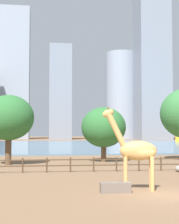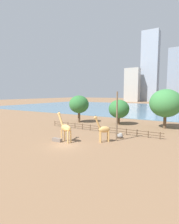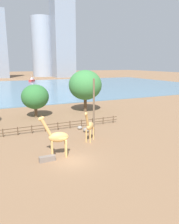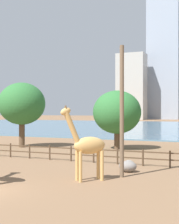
{
  "view_description": "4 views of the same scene",
  "coord_description": "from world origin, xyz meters",
  "px_view_note": "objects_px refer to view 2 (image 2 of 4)",
  "views": [
    {
      "loc": [
        -6.92,
        -18.95,
        3.57
      ],
      "look_at": [
        -3.78,
        4.77,
        4.99
      ],
      "focal_mm": 55.0,
      "sensor_mm": 36.0,
      "label": 1
    },
    {
      "loc": [
        17.27,
        -21.23,
        8.3
      ],
      "look_at": [
        2.47,
        3.45,
        5.22
      ],
      "focal_mm": 28.0,
      "sensor_mm": 36.0,
      "label": 2
    },
    {
      "loc": [
        -7.9,
        -21.46,
        10.78
      ],
      "look_at": [
        3.76,
        3.86,
        4.51
      ],
      "focal_mm": 35.0,
      "sensor_mm": 36.0,
      "label": 3
    },
    {
      "loc": [
        12.93,
        -14.36,
        4.33
      ],
      "look_at": [
        3.89,
        6.31,
        4.26
      ],
      "focal_mm": 55.0,
      "sensor_mm": 36.0,
      "label": 4
    }
  ],
  "objects_px": {
    "giraffe_tall": "(65,128)",
    "tree_right_tall": "(119,109)",
    "tree_center_broad": "(166,103)",
    "boulder_by_pole": "(119,136)",
    "tree_left_large": "(79,104)",
    "utility_pole": "(117,116)",
    "feeding_trough": "(57,140)",
    "boulder_near_fence": "(121,134)",
    "boat_sailboat": "(118,103)",
    "giraffe_companion": "(103,129)"
  },
  "relations": [
    {
      "from": "giraffe_tall",
      "to": "tree_left_large",
      "type": "height_order",
      "value": "tree_left_large"
    },
    {
      "from": "tree_right_tall",
      "to": "boat_sailboat",
      "type": "bearing_deg",
      "value": 111.7
    },
    {
      "from": "utility_pole",
      "to": "tree_right_tall",
      "type": "bearing_deg",
      "value": 110.15
    },
    {
      "from": "utility_pole",
      "to": "boulder_near_fence",
      "type": "distance_m",
      "value": 5.61
    },
    {
      "from": "boulder_near_fence",
      "to": "tree_center_broad",
      "type": "height_order",
      "value": "tree_center_broad"
    },
    {
      "from": "tree_left_large",
      "to": "boat_sailboat",
      "type": "distance_m",
      "value": 79.67
    },
    {
      "from": "boulder_near_fence",
      "to": "tree_left_large",
      "type": "xyz_separation_m",
      "value": [
        -16.02,
        8.98,
        4.88
      ]
    },
    {
      "from": "tree_left_large",
      "to": "feeding_trough",
      "type": "bearing_deg",
      "value": -66.48
    },
    {
      "from": "utility_pole",
      "to": "feeding_trough",
      "type": "bearing_deg",
      "value": -145.94
    },
    {
      "from": "giraffe_tall",
      "to": "tree_left_large",
      "type": "bearing_deg",
      "value": -51.61
    },
    {
      "from": "boulder_near_fence",
      "to": "tree_center_broad",
      "type": "xyz_separation_m",
      "value": [
        6.37,
        12.25,
        5.7
      ]
    },
    {
      "from": "tree_left_large",
      "to": "boulder_by_pole",
      "type": "bearing_deg",
      "value": -33.27
    },
    {
      "from": "giraffe_companion",
      "to": "tree_right_tall",
      "type": "xyz_separation_m",
      "value": [
        -4.02,
        17.31,
        1.97
      ]
    },
    {
      "from": "tree_center_broad",
      "to": "boat_sailboat",
      "type": "bearing_deg",
      "value": 119.0
    },
    {
      "from": "giraffe_tall",
      "to": "boat_sailboat",
      "type": "relative_size",
      "value": 0.9
    },
    {
      "from": "feeding_trough",
      "to": "boat_sailboat",
      "type": "bearing_deg",
      "value": 105.59
    },
    {
      "from": "boulder_near_fence",
      "to": "boulder_by_pole",
      "type": "xyz_separation_m",
      "value": [
        0.5,
        -1.86,
        0.11
      ]
    },
    {
      "from": "boulder_by_pole",
      "to": "tree_right_tall",
      "type": "xyz_separation_m",
      "value": [
        -5.41,
        13.34,
        3.78
      ]
    },
    {
      "from": "utility_pole",
      "to": "feeding_trough",
      "type": "distance_m",
      "value": 11.14
    },
    {
      "from": "utility_pole",
      "to": "feeding_trough",
      "type": "relative_size",
      "value": 4.79
    },
    {
      "from": "boulder_by_pole",
      "to": "tree_left_large",
      "type": "xyz_separation_m",
      "value": [
        -16.52,
        10.84,
        4.77
      ]
    },
    {
      "from": "tree_center_broad",
      "to": "tree_right_tall",
      "type": "xyz_separation_m",
      "value": [
        -11.28,
        -0.76,
        -1.8
      ]
    },
    {
      "from": "tree_left_large",
      "to": "tree_center_broad",
      "type": "distance_m",
      "value": 22.64
    },
    {
      "from": "boulder_by_pole",
      "to": "boulder_near_fence",
      "type": "bearing_deg",
      "value": 104.96
    },
    {
      "from": "boulder_near_fence",
      "to": "feeding_trough",
      "type": "height_order",
      "value": "feeding_trough"
    },
    {
      "from": "giraffe_tall",
      "to": "tree_right_tall",
      "type": "xyz_separation_m",
      "value": [
        1.62,
        20.56,
        1.72
      ]
    },
    {
      "from": "boulder_near_fence",
      "to": "feeding_trough",
      "type": "xyz_separation_m",
      "value": [
        -7.91,
        -9.66,
        0.02
      ]
    },
    {
      "from": "boulder_by_pole",
      "to": "boat_sailboat",
      "type": "distance_m",
      "value": 94.95
    },
    {
      "from": "boulder_near_fence",
      "to": "tree_left_large",
      "type": "height_order",
      "value": "tree_left_large"
    },
    {
      "from": "giraffe_tall",
      "to": "tree_right_tall",
      "type": "distance_m",
      "value": 20.7
    },
    {
      "from": "tree_right_tall",
      "to": "boulder_near_fence",
      "type": "bearing_deg",
      "value": -66.82
    },
    {
      "from": "boat_sailboat",
      "to": "giraffe_companion",
      "type": "bearing_deg",
      "value": -39.65
    },
    {
      "from": "tree_left_large",
      "to": "tree_right_tall",
      "type": "bearing_deg",
      "value": 12.73
    },
    {
      "from": "giraffe_tall",
      "to": "boulder_near_fence",
      "type": "distance_m",
      "value": 11.39
    },
    {
      "from": "tree_right_tall",
      "to": "boulder_by_pole",
      "type": "bearing_deg",
      "value": -67.92
    },
    {
      "from": "giraffe_tall",
      "to": "boat_sailboat",
      "type": "bearing_deg",
      "value": -62.89
    },
    {
      "from": "utility_pole",
      "to": "tree_left_large",
      "type": "height_order",
      "value": "utility_pole"
    },
    {
      "from": "tree_left_large",
      "to": "boat_sailboat",
      "type": "relative_size",
      "value": 1.33
    },
    {
      "from": "feeding_trough",
      "to": "tree_left_large",
      "type": "xyz_separation_m",
      "value": [
        -8.12,
        18.64,
        4.86
      ]
    },
    {
      "from": "utility_pole",
      "to": "tree_center_broad",
      "type": "bearing_deg",
      "value": 70.63
    },
    {
      "from": "giraffe_tall",
      "to": "tree_center_broad",
      "type": "xyz_separation_m",
      "value": [
        12.9,
        21.33,
        3.52
      ]
    },
    {
      "from": "boat_sailboat",
      "to": "boulder_by_pole",
      "type": "bearing_deg",
      "value": -38.04
    },
    {
      "from": "boulder_by_pole",
      "to": "feeding_trough",
      "type": "bearing_deg",
      "value": -137.11
    },
    {
      "from": "utility_pole",
      "to": "giraffe_tall",
      "type": "bearing_deg",
      "value": -144.14
    },
    {
      "from": "tree_center_broad",
      "to": "tree_right_tall",
      "type": "height_order",
      "value": "tree_center_broad"
    },
    {
      "from": "utility_pole",
      "to": "boulder_by_pole",
      "type": "relative_size",
      "value": 6.79
    },
    {
      "from": "boulder_near_fence",
      "to": "tree_left_large",
      "type": "distance_m",
      "value": 19.0
    },
    {
      "from": "boulder_by_pole",
      "to": "tree_center_broad",
      "type": "xyz_separation_m",
      "value": [
        5.87,
        14.11,
        5.58
      ]
    },
    {
      "from": "feeding_trough",
      "to": "tree_center_broad",
      "type": "xyz_separation_m",
      "value": [
        14.27,
        21.91,
        5.68
      ]
    },
    {
      "from": "giraffe_companion",
      "to": "feeding_trough",
      "type": "height_order",
      "value": "giraffe_companion"
    }
  ]
}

